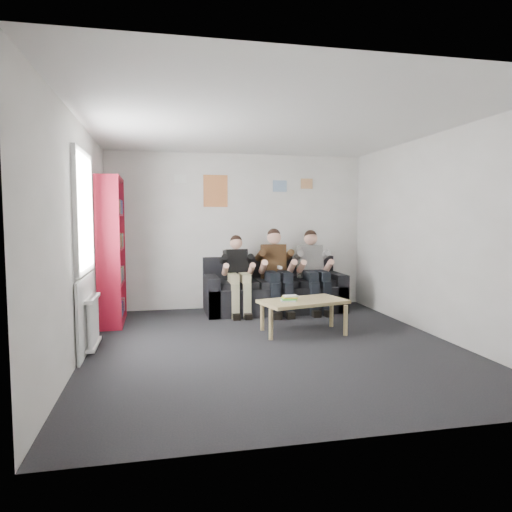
% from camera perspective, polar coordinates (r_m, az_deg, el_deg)
% --- Properties ---
extents(room_shell, '(5.00, 5.00, 5.00)m').
position_cam_1_polar(room_shell, '(5.61, 2.06, 2.41)').
color(room_shell, black).
rests_on(room_shell, ground).
extents(sofa, '(2.33, 0.95, 0.90)m').
position_cam_1_polar(sofa, '(7.83, 2.19, -4.48)').
color(sofa, black).
rests_on(sofa, ground).
extents(bookshelf, '(0.33, 0.98, 2.19)m').
position_cam_1_polar(bookshelf, '(7.11, -17.57, 0.60)').
color(bookshelf, maroon).
rests_on(bookshelf, ground).
extents(coffee_table, '(1.15, 0.63, 0.46)m').
position_cam_1_polar(coffee_table, '(6.33, 5.90, -5.97)').
color(coffee_table, tan).
rests_on(coffee_table, ground).
extents(game_cases, '(0.26, 0.24, 0.06)m').
position_cam_1_polar(game_cases, '(6.25, 4.19, -5.30)').
color(game_cases, silver).
rests_on(game_cases, coffee_table).
extents(person_left, '(0.37, 0.80, 1.30)m').
position_cam_1_polar(person_left, '(7.45, -2.27, -2.34)').
color(person_left, black).
rests_on(person_left, sofa).
extents(person_middle, '(0.43, 0.92, 1.41)m').
position_cam_1_polar(person_middle, '(7.58, 2.59, -1.92)').
color(person_middle, '#432D16').
rests_on(person_middle, sofa).
extents(person_right, '(0.41, 0.89, 1.38)m').
position_cam_1_polar(person_right, '(7.77, 7.23, -1.87)').
color(person_right, white).
rests_on(person_right, sofa).
extents(radiator, '(0.10, 0.64, 0.60)m').
position_cam_1_polar(radiator, '(5.83, -19.68, -7.71)').
color(radiator, white).
rests_on(radiator, ground).
extents(window, '(0.05, 1.30, 2.36)m').
position_cam_1_polar(window, '(5.73, -20.60, -1.06)').
color(window, white).
rests_on(window, room_shell).
extents(poster_large, '(0.42, 0.01, 0.55)m').
position_cam_1_polar(poster_large, '(8.00, -5.08, 8.10)').
color(poster_large, gold).
rests_on(poster_large, room_shell).
extents(poster_blue, '(0.25, 0.01, 0.20)m').
position_cam_1_polar(poster_blue, '(8.22, 2.99, 8.72)').
color(poster_blue, '#3C7FCD').
rests_on(poster_blue, room_shell).
extents(poster_pink, '(0.22, 0.01, 0.18)m').
position_cam_1_polar(poster_pink, '(8.36, 6.35, 8.97)').
color(poster_pink, '#B53878').
rests_on(poster_pink, room_shell).
extents(poster_sign, '(0.20, 0.01, 0.14)m').
position_cam_1_polar(poster_sign, '(7.96, -9.44, 9.51)').
color(poster_sign, white).
rests_on(poster_sign, room_shell).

